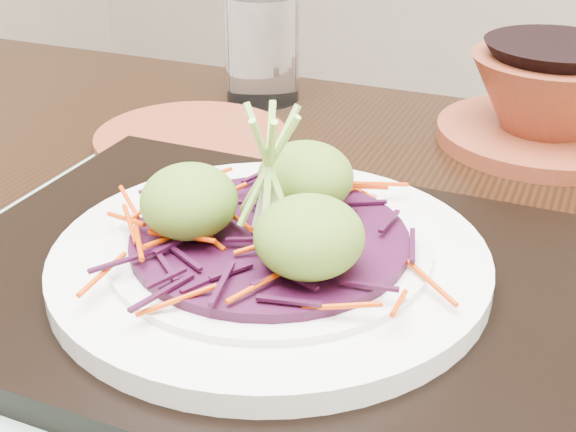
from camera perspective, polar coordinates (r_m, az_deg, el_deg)
The scene contains 11 objects.
dining_table at distance 0.55m, azimuth 1.39°, elevation -13.74°, with size 1.28×0.96×0.73m.
placemat at distance 0.48m, azimuth -1.26°, elevation -5.90°, with size 0.45×0.35×0.00m, color gray.
serving_tray at distance 0.48m, azimuth -1.27°, elevation -4.82°, with size 0.39×0.29×0.02m, color black.
white_plate at distance 0.47m, azimuth -1.29°, elevation -3.03°, with size 0.25×0.25×0.02m.
cabbage_bed at distance 0.46m, azimuth -1.31°, elevation -1.65°, with size 0.16×0.16×0.01m, color #360A25.
carrot_julienne at distance 0.46m, azimuth -1.32°, elevation -0.79°, with size 0.20×0.20×0.01m, color #C43603, non-canonical shape.
guacamole_scoops at distance 0.45m, azimuth -1.39°, elevation 0.84°, with size 0.14×0.12×0.04m.
scallion_garnish at distance 0.44m, azimuth -1.37°, elevation 3.13°, with size 0.06×0.06×0.09m, color #9ACC51, non-canonical shape.
terracotta_side_plate at distance 0.70m, azimuth -6.86°, elevation 5.41°, with size 0.17×0.17×0.01m, color maroon.
water_glass at distance 0.80m, azimuth -1.86°, elevation 11.84°, with size 0.07×0.07×0.10m, color white.
terracotta_bowl_set at distance 0.73m, azimuth 17.96°, elevation 7.54°, with size 0.24×0.24×0.08m.
Camera 1 is at (0.29, -0.34, 1.00)m, focal length 50.00 mm.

